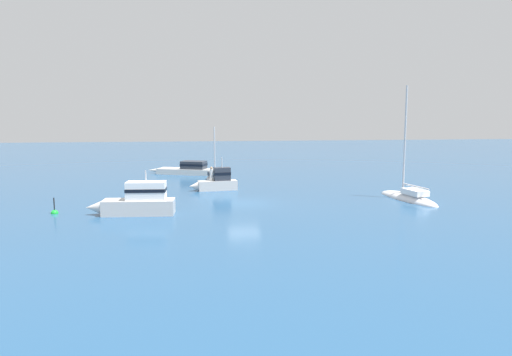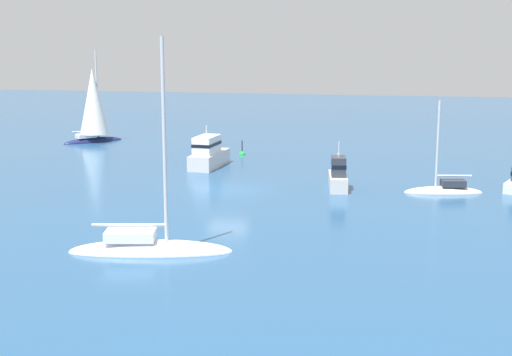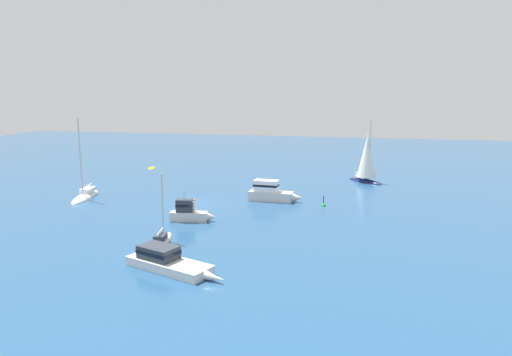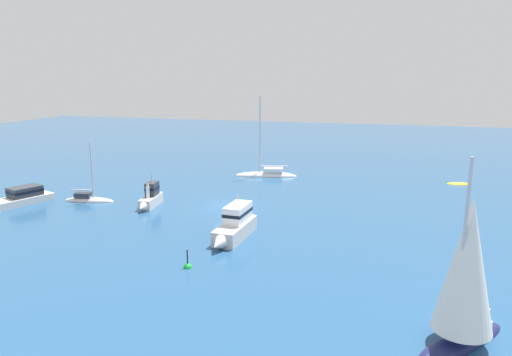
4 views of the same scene
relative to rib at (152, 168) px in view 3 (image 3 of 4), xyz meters
name	(u,v)px [view 3 (image 3 of 4)]	position (x,y,z in m)	size (l,w,h in m)	color
ground_plane	(196,204)	(-15.26, 21.23, 0.00)	(160.00, 160.00, 0.00)	navy
rib	(152,168)	(0.00, 0.00, 0.00)	(1.51, 2.58, 0.36)	yellow
yacht	(162,240)	(-17.15, 34.33, 0.13)	(2.05, 4.88, 6.00)	silver
yacht_1	(86,196)	(-1.69, 21.12, 0.14)	(3.20, 7.39, 9.82)	white
powerboat	(167,261)	(-20.00, 39.83, 0.60)	(7.99, 4.24, 1.53)	silver
motor_cruiser	(272,193)	(-23.08, 17.91, 0.94)	(6.20, 1.93, 3.12)	silver
sailboat	(367,159)	(-33.43, 4.11, 3.12)	(5.10, 4.72, 8.75)	#191E4C
launch	(190,213)	(-17.16, 27.87, 0.79)	(4.47, 1.58, 3.03)	silver
channel_buoy	(323,206)	(-28.99, 18.98, 0.03)	(0.52, 0.52, 1.40)	green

